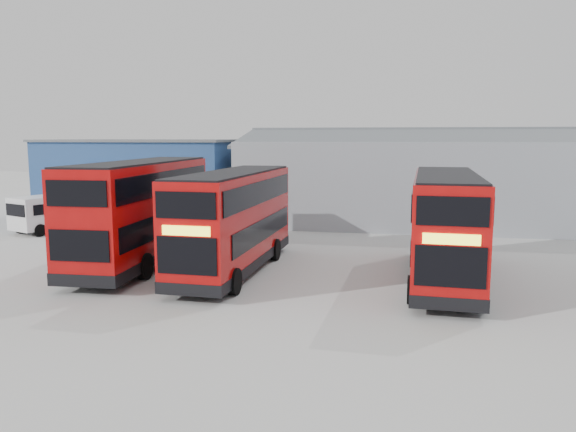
% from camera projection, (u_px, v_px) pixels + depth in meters
% --- Properties ---
extents(ground_plane, '(120.00, 120.00, 0.00)m').
position_uv_depth(ground_plane, '(317.00, 307.00, 17.54)').
color(ground_plane, '#B0AFAA').
rests_on(ground_plane, ground).
extents(office_block, '(12.30, 8.32, 5.12)m').
position_uv_depth(office_block, '(148.00, 178.00, 37.35)').
color(office_block, navy).
rests_on(office_block, ground).
extents(maintenance_shed, '(30.50, 12.00, 5.89)m').
position_uv_depth(maintenance_shed, '(490.00, 180.00, 35.06)').
color(maintenance_shed, '#959AA2').
rests_on(maintenance_shed, ground).
extents(double_decker_left, '(2.88, 10.26, 4.30)m').
position_uv_depth(double_decker_left, '(142.00, 213.00, 23.38)').
color(double_decker_left, '#B20A0A').
rests_on(double_decker_left, ground).
extents(double_decker_centre, '(2.62, 9.45, 3.96)m').
position_uv_depth(double_decker_centre, '(234.00, 222.00, 22.00)').
color(double_decker_centre, '#B20A0A').
rests_on(double_decker_centre, ground).
extents(double_decker_right, '(2.70, 9.51, 3.98)m').
position_uv_depth(double_decker_right, '(445.00, 228.00, 20.51)').
color(double_decker_right, '#B20A0A').
rests_on(double_decker_right, ground).
extents(panel_van, '(3.46, 5.01, 2.05)m').
position_uv_depth(panel_van, '(55.00, 211.00, 31.67)').
color(panel_van, silver).
rests_on(panel_van, ground).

